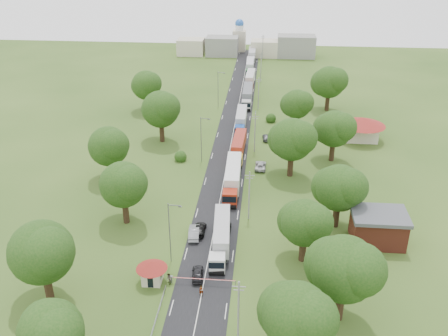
# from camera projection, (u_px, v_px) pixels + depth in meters

# --- Properties ---
(ground) EXTENTS (260.00, 260.00, 0.00)m
(ground) POSITION_uv_depth(u_px,v_px,m) (221.00, 197.00, 92.11)
(ground) COLOR #2E4B19
(ground) RESTS_ON ground
(road) EXTENTS (8.00, 200.00, 0.04)m
(road) POSITION_uv_depth(u_px,v_px,m) (229.00, 153.00, 109.99)
(road) COLOR black
(road) RESTS_ON ground
(boom_barrier) EXTENTS (9.22, 0.35, 1.18)m
(boom_barrier) POSITION_uv_depth(u_px,v_px,m) (194.00, 279.00, 69.48)
(boom_barrier) COLOR slate
(boom_barrier) RESTS_ON ground
(guard_booth) EXTENTS (4.40, 4.40, 3.45)m
(guard_booth) POSITION_uv_depth(u_px,v_px,m) (152.00, 269.00, 69.39)
(guard_booth) COLOR beige
(guard_booth) RESTS_ON ground
(guard_rail) EXTENTS (0.10, 17.00, 1.70)m
(guard_rail) POSITION_uv_depth(u_px,v_px,m) (153.00, 335.00, 61.23)
(guard_rail) COLOR slate
(guard_rail) RESTS_ON ground
(info_sign) EXTENTS (0.12, 3.10, 4.10)m
(info_sign) POSITION_uv_depth(u_px,v_px,m) (255.00, 117.00, 121.66)
(info_sign) COLOR slate
(info_sign) RESTS_ON ground
(pole_0) EXTENTS (1.60, 0.24, 9.00)m
(pole_0) POSITION_uv_depth(u_px,v_px,m) (238.00, 311.00, 58.32)
(pole_0) COLOR gray
(pole_0) RESTS_ON ground
(pole_1) EXTENTS (1.60, 0.24, 9.00)m
(pole_1) POSITION_uv_depth(u_px,v_px,m) (249.00, 195.00, 83.35)
(pole_1) COLOR gray
(pole_1) RESTS_ON ground
(pole_2) EXTENTS (1.60, 0.24, 9.00)m
(pole_2) POSITION_uv_depth(u_px,v_px,m) (255.00, 132.00, 108.38)
(pole_2) COLOR gray
(pole_2) RESTS_ON ground
(pole_3) EXTENTS (1.60, 0.24, 9.00)m
(pole_3) POSITION_uv_depth(u_px,v_px,m) (259.00, 93.00, 133.41)
(pole_3) COLOR gray
(pole_3) RESTS_ON ground
(pole_4) EXTENTS (1.60, 0.24, 9.00)m
(pole_4) POSITION_uv_depth(u_px,v_px,m) (261.00, 66.00, 158.44)
(pole_4) COLOR gray
(pole_4) RESTS_ON ground
(pole_5) EXTENTS (1.60, 0.24, 9.00)m
(pole_5) POSITION_uv_depth(u_px,v_px,m) (263.00, 47.00, 183.47)
(pole_5) COLOR gray
(pole_5) RESTS_ON ground
(lamp_0) EXTENTS (2.03, 0.22, 10.00)m
(lamp_0) POSITION_uv_depth(u_px,v_px,m) (170.00, 230.00, 72.22)
(lamp_0) COLOR slate
(lamp_0) RESTS_ON ground
(lamp_1) EXTENTS (2.03, 0.22, 10.00)m
(lamp_1) POSITION_uv_depth(u_px,v_px,m) (202.00, 137.00, 103.51)
(lamp_1) COLOR slate
(lamp_1) RESTS_ON ground
(lamp_2) EXTENTS (2.03, 0.22, 10.00)m
(lamp_2) POSITION_uv_depth(u_px,v_px,m) (219.00, 88.00, 134.79)
(lamp_2) COLOR slate
(lamp_2) RESTS_ON ground
(tree_0) EXTENTS (8.80, 8.80, 11.07)m
(tree_0) POSITION_uv_depth(u_px,v_px,m) (297.00, 315.00, 54.13)
(tree_0) COLOR #382616
(tree_0) RESTS_ON ground
(tree_1) EXTENTS (9.60, 9.60, 12.05)m
(tree_1) POSITION_uv_depth(u_px,v_px,m) (344.00, 268.00, 60.53)
(tree_1) COLOR #382616
(tree_1) RESTS_ON ground
(tree_2) EXTENTS (8.00, 8.00, 10.10)m
(tree_2) POSITION_uv_depth(u_px,v_px,m) (305.00, 222.00, 72.11)
(tree_2) COLOR #382616
(tree_2) RESTS_ON ground
(tree_3) EXTENTS (8.80, 8.80, 11.07)m
(tree_3) POSITION_uv_depth(u_px,v_px,m) (339.00, 187.00, 80.30)
(tree_3) COLOR #382616
(tree_3) RESTS_ON ground
(tree_4) EXTENTS (9.60, 9.60, 12.05)m
(tree_4) POSITION_uv_depth(u_px,v_px,m) (292.00, 139.00, 96.69)
(tree_4) COLOR #382616
(tree_4) RESTS_ON ground
(tree_5) EXTENTS (8.80, 8.80, 11.07)m
(tree_5) POSITION_uv_depth(u_px,v_px,m) (334.00, 129.00, 103.38)
(tree_5) COLOR #382616
(tree_5) RESTS_ON ground
(tree_6) EXTENTS (8.00, 8.00, 10.10)m
(tree_6) POSITION_uv_depth(u_px,v_px,m) (297.00, 104.00, 119.41)
(tree_6) COLOR #382616
(tree_6) RESTS_ON ground
(tree_7) EXTENTS (9.60, 9.60, 12.05)m
(tree_7) POSITION_uv_depth(u_px,v_px,m) (329.00, 82.00, 131.56)
(tree_7) COLOR #382616
(tree_7) RESTS_ON ground
(tree_8) EXTENTS (8.00, 8.00, 10.10)m
(tree_8) POSITION_uv_depth(u_px,v_px,m) (51.00, 331.00, 52.92)
(tree_8) COLOR #382616
(tree_8) RESTS_ON ground
(tree_9) EXTENTS (9.60, 9.60, 12.05)m
(tree_9) POSITION_uv_depth(u_px,v_px,m) (42.00, 251.00, 63.60)
(tree_9) COLOR #382616
(tree_9) RESTS_ON ground
(tree_10) EXTENTS (8.80, 8.80, 11.07)m
(tree_10) POSITION_uv_depth(u_px,v_px,m) (123.00, 184.00, 81.34)
(tree_10) COLOR #382616
(tree_10) RESTS_ON ground
(tree_11) EXTENTS (8.80, 8.80, 11.07)m
(tree_11) POSITION_uv_depth(u_px,v_px,m) (109.00, 146.00, 95.31)
(tree_11) COLOR #382616
(tree_11) RESTS_ON ground
(tree_12) EXTENTS (9.60, 9.60, 12.05)m
(tree_12) POSITION_uv_depth(u_px,v_px,m) (161.00, 109.00, 112.44)
(tree_12) COLOR #382616
(tree_12) RESTS_ON ground
(tree_13) EXTENTS (8.80, 8.80, 11.07)m
(tree_13) POSITION_uv_depth(u_px,v_px,m) (146.00, 85.00, 131.23)
(tree_13) COLOR #382616
(tree_13) RESTS_ON ground
(house_brick) EXTENTS (8.60, 6.60, 5.20)m
(house_brick) POSITION_uv_depth(u_px,v_px,m) (378.00, 227.00, 78.12)
(house_brick) COLOR maroon
(house_brick) RESTS_ON ground
(house_cream) EXTENTS (10.08, 10.08, 5.80)m
(house_cream) POSITION_uv_depth(u_px,v_px,m) (362.00, 125.00, 114.90)
(house_cream) COLOR beige
(house_cream) RESTS_ON ground
(distant_town) EXTENTS (52.00, 8.00, 8.00)m
(distant_town) POSITION_uv_depth(u_px,v_px,m) (250.00, 47.00, 188.85)
(distant_town) COLOR gray
(distant_town) RESTS_ON ground
(church) EXTENTS (5.00, 5.00, 12.30)m
(church) POSITION_uv_depth(u_px,v_px,m) (239.00, 37.00, 195.54)
(church) COLOR beige
(church) RESTS_ON ground
(truck_0) EXTENTS (3.16, 14.09, 3.89)m
(truck_0) POSITION_uv_depth(u_px,v_px,m) (221.00, 236.00, 77.00)
(truck_0) COLOR silver
(truck_0) RESTS_ON ground
(truck_1) EXTENTS (2.97, 15.64, 4.33)m
(truck_1) POSITION_uv_depth(u_px,v_px,m) (233.00, 177.00, 94.21)
(truck_1) COLOR #9E2612
(truck_1) RESTS_ON ground
(truck_2) EXTENTS (2.75, 13.76, 3.81)m
(truck_2) POSITION_uv_depth(u_px,v_px,m) (239.00, 147.00, 107.92)
(truck_2) COLOR gold
(truck_2) RESTS_ON ground
(truck_3) EXTENTS (2.44, 13.70, 3.80)m
(truck_3) POSITION_uv_depth(u_px,v_px,m) (241.00, 119.00, 122.90)
(truck_3) COLOR #194598
(truck_3) RESTS_ON ground
(truck_4) EXTENTS (2.65, 14.88, 4.13)m
(truck_4) POSITION_uv_depth(u_px,v_px,m) (247.00, 95.00, 139.53)
(truck_4) COLOR #BBBBBB
(truck_4) RESTS_ON ground
(truck_5) EXTENTS (2.68, 13.82, 3.82)m
(truck_5) POSITION_uv_depth(u_px,v_px,m) (250.00, 79.00, 154.58)
(truck_5) COLOR #A12518
(truck_5) RESTS_ON ground
(truck_6) EXTENTS (2.62, 13.89, 3.85)m
(truck_6) POSITION_uv_depth(u_px,v_px,m) (250.00, 66.00, 168.52)
(truck_6) COLOR #235F2C
(truck_6) RESTS_ON ground
(truck_7) EXTENTS (2.61, 14.09, 3.90)m
(truck_7) POSITION_uv_depth(u_px,v_px,m) (252.00, 55.00, 183.26)
(truck_7) COLOR silver
(truck_7) RESTS_ON ground
(car_lane_front) EXTENTS (2.03, 4.15, 1.36)m
(car_lane_front) POSITION_uv_depth(u_px,v_px,m) (198.00, 274.00, 70.89)
(car_lane_front) COLOR black
(car_lane_front) RESTS_ON ground
(car_lane_mid) EXTENTS (2.08, 4.89, 1.57)m
(car_lane_mid) POSITION_uv_depth(u_px,v_px,m) (194.00, 232.00, 80.18)
(car_lane_mid) COLOR gray
(car_lane_mid) RESTS_ON ground
(car_lane_rear) EXTENTS (1.86, 4.56, 1.32)m
(car_lane_rear) POSITION_uv_depth(u_px,v_px,m) (200.00, 229.00, 81.28)
(car_lane_rear) COLOR black
(car_lane_rear) RESTS_ON ground
(car_verge_near) EXTENTS (2.37, 4.88, 1.34)m
(car_verge_near) POSITION_uv_depth(u_px,v_px,m) (260.00, 166.00, 102.57)
(car_verge_near) COLOR #B9B9B9
(car_verge_near) RESTS_ON ground
(car_verge_far) EXTENTS (1.94, 4.08, 1.35)m
(car_verge_far) POSITION_uv_depth(u_px,v_px,m) (266.00, 137.00, 116.05)
(car_verge_far) COLOR #54565B
(car_verge_far) RESTS_ON ground
(pedestrian_near) EXTENTS (0.66, 0.53, 1.59)m
(pedestrian_near) POSITION_uv_depth(u_px,v_px,m) (201.00, 291.00, 67.41)
(pedestrian_near) COLOR gray
(pedestrian_near) RESTS_ON ground
(pedestrian_booth) EXTENTS (1.00, 1.05, 1.71)m
(pedestrian_booth) POSITION_uv_depth(u_px,v_px,m) (169.00, 279.00, 69.54)
(pedestrian_booth) COLOR gray
(pedestrian_booth) RESTS_ON ground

